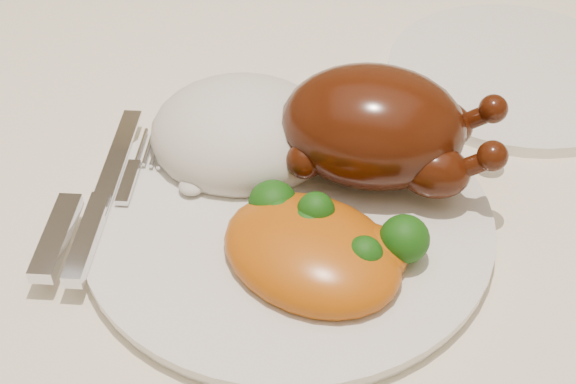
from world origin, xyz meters
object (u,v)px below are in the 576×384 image
(dining_table, at_px, (222,196))
(roast_chicken, at_px, (378,127))
(dinner_plate, at_px, (288,221))
(side_plate, at_px, (516,73))

(dining_table, height_order, roast_chicken, roast_chicken)
(dinner_plate, relative_size, roast_chicken, 1.69)
(dining_table, distance_m, dinner_plate, 0.19)
(dinner_plate, bearing_deg, side_plate, 60.78)
(dinner_plate, bearing_deg, roast_chicken, 54.30)
(dining_table, bearing_deg, dinner_plate, -49.79)
(side_plate, bearing_deg, roast_chicken, -116.59)
(dining_table, bearing_deg, roast_chicken, -21.59)
(dining_table, xyz_separation_m, roast_chicken, (0.14, -0.06, 0.15))
(side_plate, bearing_deg, dinner_plate, -119.22)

